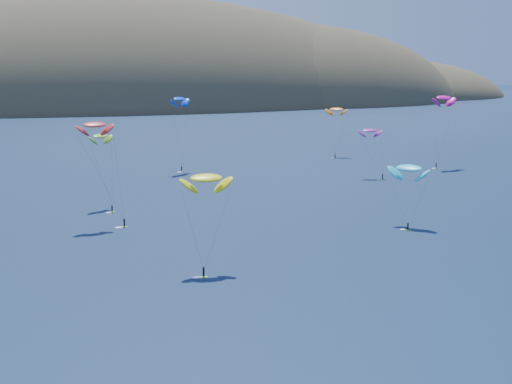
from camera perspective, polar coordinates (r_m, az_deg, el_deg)
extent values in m
ellipsoid|color=#3D3526|center=(639.90, -11.64, 5.90)|extent=(600.00, 300.00, 210.00)
ellipsoid|color=#3D3526|center=(653.28, 2.71, 6.49)|extent=(320.00, 220.00, 156.00)
ellipsoid|color=#3D3526|center=(736.74, 10.61, 7.15)|extent=(240.00, 180.00, 84.00)
cube|color=#B3FF1C|center=(132.20, -4.21, -6.80)|extent=(1.57, 0.51, 0.09)
cylinder|color=black|center=(131.91, -4.22, -6.40)|extent=(0.37, 0.37, 1.66)
sphere|color=#8C6047|center=(131.62, -4.22, -6.00)|extent=(0.28, 0.28, 0.28)
ellipsoid|color=yellow|center=(134.65, -4.01, 1.13)|extent=(9.65, 4.79, 5.29)
cube|color=#B3FF1C|center=(189.27, -11.43, -1.58)|extent=(1.45, 1.19, 0.08)
cylinder|color=black|center=(189.08, -11.44, -1.31)|extent=(0.34, 0.34, 1.57)
sphere|color=#8C6047|center=(188.89, -11.45, -1.04)|extent=(0.26, 0.26, 0.26)
ellipsoid|color=#76B424|center=(195.87, -12.34, 4.41)|extent=(7.97, 7.01, 4.10)
cube|color=#B3FF1C|center=(251.73, -5.97, 1.64)|extent=(1.48, 1.40, 0.09)
cylinder|color=black|center=(251.57, -5.97, 1.86)|extent=(0.37, 0.37, 1.69)
sphere|color=#8C6047|center=(251.42, -5.98, 2.08)|extent=(0.28, 0.28, 0.28)
ellipsoid|color=#0032D5|center=(253.16, -6.12, 7.41)|extent=(9.92, 9.56, 5.25)
cube|color=#B3FF1C|center=(170.14, 12.05, -3.00)|extent=(1.23, 1.41, 0.08)
cylinder|color=black|center=(169.92, 12.06, -2.70)|extent=(0.34, 0.34, 1.55)
sphere|color=#8C6047|center=(169.72, 12.07, -2.41)|extent=(0.26, 0.26, 0.26)
ellipsoid|color=#20C8D7|center=(174.20, 12.13, 1.89)|extent=(9.88, 10.82, 5.62)
cube|color=#B3FF1C|center=(237.66, 10.09, 0.98)|extent=(1.60, 0.71, 0.09)
cylinder|color=black|center=(237.50, 10.09, 1.21)|extent=(0.36, 0.36, 1.65)
sphere|color=#8C6047|center=(237.34, 10.10, 1.44)|extent=(0.28, 0.28, 0.28)
ellipsoid|color=purple|center=(241.78, 9.09, 4.89)|extent=(8.16, 4.85, 4.27)
cube|color=#B3FF1C|center=(266.29, 14.21, 1.87)|extent=(1.63, 0.86, 0.09)
cylinder|color=black|center=(266.15, 14.21, 2.08)|extent=(0.37, 0.37, 1.68)
sphere|color=#8C6047|center=(266.00, 14.22, 2.29)|extent=(0.28, 0.28, 0.28)
ellipsoid|color=#CB0788|center=(269.68, 14.81, 7.31)|extent=(11.71, 7.70, 6.01)
cube|color=#B3FF1C|center=(172.34, -10.49, -2.76)|extent=(1.72, 0.79, 0.09)
cylinder|color=black|center=(172.10, -10.50, -2.43)|extent=(0.39, 0.39, 1.77)
sphere|color=#8C6047|center=(171.87, -10.51, -2.09)|extent=(0.30, 0.30, 0.30)
ellipsoid|color=red|center=(173.96, -12.79, 5.28)|extent=(9.25, 5.61, 4.82)
cube|color=#B3FF1C|center=(285.35, 6.35, 2.72)|extent=(1.35, 1.07, 0.07)
cylinder|color=black|center=(285.24, 6.35, 2.88)|extent=(0.32, 0.32, 1.45)
sphere|color=#8C6047|center=(285.12, 6.35, 3.05)|extent=(0.24, 0.24, 0.24)
ellipsoid|color=orange|center=(292.37, 6.46, 6.60)|extent=(9.28, 7.99, 4.74)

